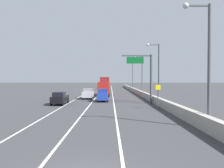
{
  "coord_description": "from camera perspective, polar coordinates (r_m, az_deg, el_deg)",
  "views": [
    {
      "loc": [
        0.95,
        -7.58,
        3.72
      ],
      "look_at": [
        1.42,
        49.77,
        2.44
      ],
      "focal_mm": 34.57,
      "sensor_mm": 36.0,
      "label": 1
    }
  ],
  "objects": [
    {
      "name": "car_black_0",
      "position": [
        32.64,
        -13.63,
        -3.66
      ],
      "size": [
        1.89,
        4.43,
        1.86
      ],
      "color": "black",
      "rests_on": "ground_plane"
    },
    {
      "name": "car_green_2",
      "position": [
        90.57,
        -3.3,
        -0.42
      ],
      "size": [
        1.96,
        4.3,
        2.08
      ],
      "color": "#196033",
      "rests_on": "ground_plane"
    },
    {
      "name": "car_gray_1",
      "position": [
        98.78,
        -1.33,
        -0.31
      ],
      "size": [
        1.95,
        4.19,
        1.98
      ],
      "color": "slate",
      "rests_on": "ground_plane"
    },
    {
      "name": "lane_stripe_left",
      "position": [
        63.02,
        -6.35,
        -2.11
      ],
      "size": [
        0.16,
        130.0,
        0.0
      ],
      "primitive_type": "cube",
      "color": "silver",
      "rests_on": "ground_plane"
    },
    {
      "name": "overhead_sign_gantry",
      "position": [
        33.3,
        9.07,
        3.0
      ],
      "size": [
        4.68,
        0.36,
        7.5
      ],
      "color": "#47474C",
      "rests_on": "ground_plane"
    },
    {
      "name": "lamp_post_right_second",
      "position": [
        35.28,
        11.86,
        4.07
      ],
      "size": [
        2.14,
        0.44,
        9.42
      ],
      "color": "#4C4C51",
      "rests_on": "ground_plane"
    },
    {
      "name": "lamp_post_right_third",
      "position": [
        53.28,
        7.68,
        3.13
      ],
      "size": [
        2.14,
        0.44,
        9.42
      ],
      "color": "#4C4C51",
      "rests_on": "ground_plane"
    },
    {
      "name": "lamp_post_right_fourth",
      "position": [
        71.38,
        5.22,
        2.66
      ],
      "size": [
        2.14,
        0.44,
        9.42
      ],
      "color": "#4C4C51",
      "rests_on": "ground_plane"
    },
    {
      "name": "ground_plane",
      "position": [
        71.68,
        -1.23,
        -1.7
      ],
      "size": [
        320.0,
        320.0,
        0.0
      ],
      "primitive_type": "plane",
      "color": "#38383A"
    },
    {
      "name": "car_blue_4",
      "position": [
        36.21,
        -2.46,
        -2.93
      ],
      "size": [
        1.88,
        4.36,
        2.14
      ],
      "color": "#1E389E",
      "rests_on": "ground_plane"
    },
    {
      "name": "jersey_barrier_right",
      "position": [
        48.18,
        7.72,
        -2.5
      ],
      "size": [
        0.6,
        120.0,
        1.1
      ],
      "primitive_type": "cube",
      "color": "#9E998E",
      "rests_on": "ground_plane"
    },
    {
      "name": "lane_stripe_right",
      "position": [
        62.69,
        0.03,
        -2.12
      ],
      "size": [
        0.16,
        130.0,
        0.0
      ],
      "primitive_type": "cube",
      "color": "silver",
      "rests_on": "ground_plane"
    },
    {
      "name": "lane_stripe_center",
      "position": [
        62.76,
        -3.17,
        -2.12
      ],
      "size": [
        0.16,
        130.0,
        0.0
      ],
      "primitive_type": "cube",
      "color": "silver",
      "rests_on": "ground_plane"
    },
    {
      "name": "box_truck",
      "position": [
        48.56,
        -2.04,
        -0.84
      ],
      "size": [
        2.6,
        9.0,
        4.22
      ],
      "color": "#A51E19",
      "rests_on": "ground_plane"
    },
    {
      "name": "speed_advisory_sign",
      "position": [
        27.46,
        12.07,
        -2.83
      ],
      "size": [
        0.6,
        0.11,
        3.0
      ],
      "color": "#4C4C51",
      "rests_on": "ground_plane"
    },
    {
      "name": "car_silver_3",
      "position": [
        41.14,
        -6.34,
        -2.54
      ],
      "size": [
        1.95,
        4.41,
        1.97
      ],
      "color": "#B7B7BC",
      "rests_on": "ground_plane"
    },
    {
      "name": "lamp_post_right_near",
      "position": [
        17.74,
        23.52,
        6.78
      ],
      "size": [
        2.14,
        0.44,
        9.42
      ],
      "color": "#4C4C51",
      "rests_on": "ground_plane"
    }
  ]
}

